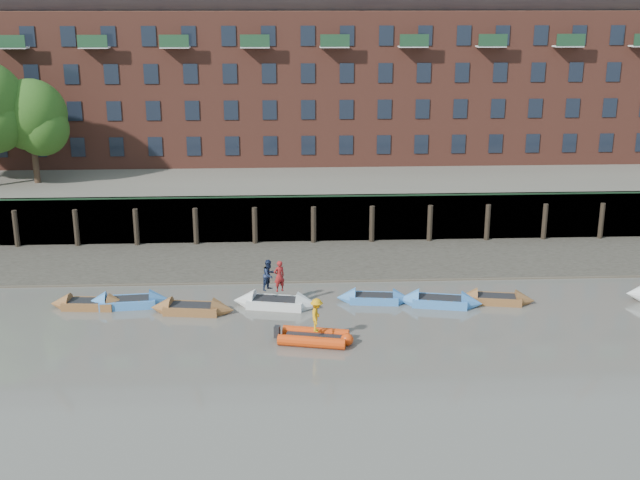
{
  "coord_description": "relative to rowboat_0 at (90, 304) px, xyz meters",
  "views": [
    {
      "loc": [
        -4.12,
        -30.79,
        16.18
      ],
      "look_at": [
        -2.04,
        12.0,
        3.2
      ],
      "focal_mm": 45.0,
      "sensor_mm": 36.0,
      "label": 1
    }
  ],
  "objects": [
    {
      "name": "rowboat_2",
      "position": [
        5.66,
        -0.99,
        0.01
      ],
      "size": [
        4.66,
        1.91,
        1.31
      ],
      "rotation": [
        0.0,
        0.0,
        -0.13
      ],
      "color": "brown",
      "rests_on": "ground"
    },
    {
      "name": "mud_band",
      "position": [
        14.67,
        4.17,
        -0.22
      ],
      "size": [
        110.0,
        1.6,
        0.1
      ],
      "primitive_type": "cube",
      "color": "#4C4336",
      "rests_on": "ground"
    },
    {
      "name": "rowboat_1",
      "position": [
        2.06,
        0.13,
        0.02
      ],
      "size": [
        4.77,
        1.79,
        1.35
      ],
      "rotation": [
        0.0,
        0.0,
        0.1
      ],
      "color": "#3C7BC4",
      "rests_on": "ground"
    },
    {
      "name": "person_rower_b",
      "position": [
        9.78,
        -0.14,
        1.56
      ],
      "size": [
        1.02,
        1.05,
        1.71
      ],
      "primitive_type": "imported",
      "rotation": [
        0.0,
        0.0,
        0.9
      ],
      "color": "#19233F",
      "rests_on": "rowboat_3"
    },
    {
      "name": "rowboat_6",
      "position": [
        22.3,
        -0.32,
        -0.01
      ],
      "size": [
        4.32,
        1.91,
        1.21
      ],
      "rotation": [
        0.0,
        0.0,
        -0.17
      ],
      "color": "brown",
      "rests_on": "ground"
    },
    {
      "name": "rowboat_0",
      "position": [
        0.0,
        0.0,
        0.0
      ],
      "size": [
        4.38,
        1.61,
        1.24
      ],
      "rotation": [
        0.0,
        0.0,
        -0.09
      ],
      "color": "brown",
      "rests_on": "ground"
    },
    {
      "name": "apartment_terrace",
      "position": [
        14.67,
        26.57,
        12.6
      ],
      "size": [
        80.6,
        15.56,
        20.98
      ],
      "color": "brown",
      "rests_on": "bank_terrace"
    },
    {
      "name": "person_rib_crew",
      "position": [
        12.14,
        -5.13,
        1.21
      ],
      "size": [
        0.77,
        1.16,
        1.68
      ],
      "primitive_type": "imported",
      "rotation": [
        0.0,
        0.0,
        1.43
      ],
      "color": "orange",
      "rests_on": "rib_tender"
    },
    {
      "name": "rowboat_5",
      "position": [
        19.11,
        -0.57,
        0.02
      ],
      "size": [
        4.77,
        2.25,
        1.33
      ],
      "rotation": [
        0.0,
        0.0,
        -0.21
      ],
      "color": "#3C7BC4",
      "rests_on": "ground"
    },
    {
      "name": "river_wall",
      "position": [
        14.67,
        11.95,
        1.37
      ],
      "size": [
        110.0,
        1.23,
        3.3
      ],
      "color": "#2D2A26",
      "rests_on": "ground"
    },
    {
      "name": "rib_tender",
      "position": [
        12.14,
        -5.18,
        0.05
      ],
      "size": [
        3.72,
        2.39,
        0.63
      ],
      "rotation": [
        0.0,
        0.0,
        -0.22
      ],
      "color": "red",
      "rests_on": "ground"
    },
    {
      "name": "foreshore",
      "position": [
        14.67,
        7.57,
        -0.22
      ],
      "size": [
        110.0,
        8.0,
        0.5
      ],
      "primitive_type": "cube",
      "color": "#3D382F",
      "rests_on": "ground"
    },
    {
      "name": "rowboat_4",
      "position": [
        15.57,
        0.12,
        -0.01
      ],
      "size": [
        4.26,
        1.68,
        1.21
      ],
      "rotation": [
        0.0,
        0.0,
        -0.12
      ],
      "color": "#3C7BC4",
      "rests_on": "ground"
    },
    {
      "name": "rowboat_3",
      "position": [
        10.13,
        -0.36,
        0.02
      ],
      "size": [
        4.94,
        2.33,
        1.38
      ],
      "rotation": [
        0.0,
        0.0,
        -0.21
      ],
      "color": "silver",
      "rests_on": "ground"
    },
    {
      "name": "person_rower_a",
      "position": [
        10.34,
        -0.39,
        1.57
      ],
      "size": [
        0.75,
        0.66,
        1.73
      ],
      "primitive_type": "imported",
      "rotation": [
        0.0,
        0.0,
        3.61
      ],
      "color": "maroon",
      "rests_on": "rowboat_3"
    },
    {
      "name": "ground",
      "position": [
        14.67,
        -10.43,
        -0.22
      ],
      "size": [
        220.0,
        220.0,
        0.0
      ],
      "primitive_type": "plane",
      "color": "#5D5952",
      "rests_on": "ground"
    },
    {
      "name": "bank_terrace",
      "position": [
        14.67,
        25.57,
        1.38
      ],
      "size": [
        110.0,
        28.0,
        3.2
      ],
      "primitive_type": "cube",
      "color": "#5E594D",
      "rests_on": "ground"
    }
  ]
}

